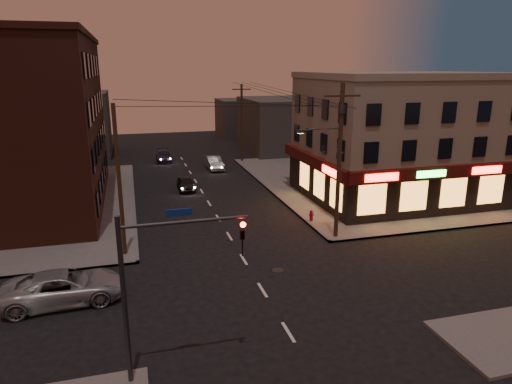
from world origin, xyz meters
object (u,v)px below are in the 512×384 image
object	(u,v)px
sedan_mid	(214,163)
sedan_far	(164,156)
suv_cross	(64,287)
sedan_near	(186,183)
fire_hydrant	(311,215)

from	to	relation	value
sedan_mid	sedan_far	distance (m)	7.94
sedan_mid	sedan_far	size ratio (longest dim) A/B	0.99
suv_cross	sedan_far	world-z (taller)	suv_cross
suv_cross	sedan_near	distance (m)	21.08
sedan_far	suv_cross	bearing A→B (deg)	-100.61
sedan_near	fire_hydrant	xyz separation A→B (m)	(7.75, -11.69, -0.03)
sedan_far	fire_hydrant	size ratio (longest dim) A/B	5.24
sedan_far	fire_hydrant	xyz separation A→B (m)	(8.67, -25.92, -0.03)
sedan_near	sedan_far	xyz separation A→B (m)	(-0.92, 14.23, -0.00)
sedan_mid	sedan_far	bearing A→B (deg)	127.43
sedan_far	sedan_mid	bearing A→B (deg)	-48.66
sedan_mid	suv_cross	bearing A→B (deg)	-116.48
sedan_near	sedan_mid	xyz separation A→B (m)	(4.14, 8.12, 0.08)
suv_cross	sedan_near	size ratio (longest dim) A/B	1.53
suv_cross	sedan_far	xyz separation A→B (m)	(7.34, 33.62, -0.16)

